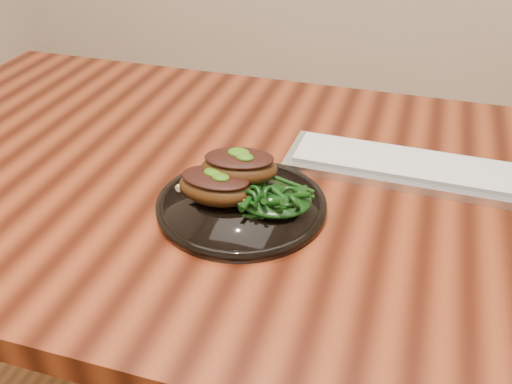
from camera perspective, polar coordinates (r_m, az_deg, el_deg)
desk at (r=0.92m, az=5.68°, el=-3.82°), size 1.60×0.80×0.75m
plate at (r=0.82m, az=-1.47°, el=-1.29°), size 0.24×0.24×0.01m
lamb_chop_front at (r=0.80m, az=-4.09°, el=0.62°), size 0.12×0.08×0.05m
lamb_chop_back at (r=0.81m, az=-1.72°, el=2.60°), size 0.12×0.09×0.05m
herb_smear at (r=0.86m, az=-2.30°, el=1.37°), size 0.07×0.05×0.00m
greens_heap at (r=0.79m, az=1.87°, el=-0.27°), size 0.11×0.10×0.04m
keyboard at (r=0.93m, az=15.64°, el=2.30°), size 0.41×0.13×0.02m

